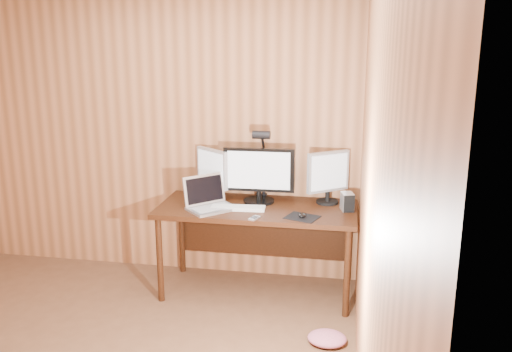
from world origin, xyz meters
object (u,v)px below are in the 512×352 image
(monitor_left, at_px, (212,172))
(desk_lamp, at_px, (263,154))
(monitor_right, at_px, (328,176))
(hard_drive, at_px, (347,202))
(keyboard, at_px, (237,208))
(desk, at_px, (259,218))
(monitor_center, at_px, (259,174))
(mouse, at_px, (302,215))
(speaker, at_px, (352,202))
(laptop, at_px, (209,201))
(phone, at_px, (254,218))

(monitor_left, xyz_separation_m, desk_lamp, (0.43, 0.04, 0.16))
(monitor_right, relative_size, hard_drive, 2.94)
(keyboard, distance_m, desk_lamp, 0.52)
(desk, bearing_deg, monitor_center, 97.59)
(mouse, bearing_deg, monitor_right, 88.05)
(monitor_center, xyz_separation_m, monitor_right, (0.56, 0.07, -0.00))
(hard_drive, bearing_deg, speaker, 36.96)
(hard_drive, relative_size, speaker, 1.28)
(monitor_center, bearing_deg, hard_drive, -9.31)
(monitor_right, relative_size, laptop, 0.96)
(keyboard, xyz_separation_m, hard_drive, (0.87, 0.12, 0.06))
(desk, height_order, laptop, laptop)
(hard_drive, distance_m, speaker, 0.06)
(desk, distance_m, phone, 0.39)
(desk_lamp, bearing_deg, monitor_center, -83.11)
(monitor_center, relative_size, monitor_right, 1.35)
(monitor_center, xyz_separation_m, keyboard, (-0.14, -0.22, -0.23))
(laptop, xyz_separation_m, phone, (0.41, -0.20, -0.06))
(monitor_left, distance_m, hard_drive, 1.16)
(monitor_center, height_order, mouse, monitor_center)
(monitor_left, height_order, speaker, monitor_left)
(mouse, distance_m, phone, 0.37)
(phone, bearing_deg, desk, 114.63)
(desk, xyz_separation_m, keyboard, (-0.15, -0.16, 0.13))
(desk_lamp, bearing_deg, laptop, -123.78)
(desk, bearing_deg, speaker, 0.48)
(laptop, distance_m, phone, 0.45)
(keyboard, height_order, hard_drive, hard_drive)
(monitor_left, relative_size, mouse, 4.17)
(monitor_center, bearing_deg, keyboard, -124.44)
(mouse, bearing_deg, laptop, -166.89)
(monitor_right, bearing_deg, monitor_center, 150.80)
(mouse, bearing_deg, speaker, 58.24)
(laptop, height_order, phone, laptop)
(phone, relative_size, desk_lamp, 0.18)
(monitor_left, bearing_deg, desk_lamp, 43.55)
(mouse, bearing_deg, phone, -144.37)
(hard_drive, relative_size, desk_lamp, 0.23)
(monitor_center, bearing_deg, phone, -86.37)
(monitor_right, distance_m, hard_drive, 0.29)
(keyboard, xyz_separation_m, speaker, (0.90, 0.16, 0.05))
(monitor_center, bearing_deg, desk_lamp, 80.30)
(monitor_left, bearing_deg, desk, 22.58)
(laptop, xyz_separation_m, mouse, (0.76, -0.10, -0.04))
(phone, height_order, desk_lamp, desk_lamp)
(desk, bearing_deg, hard_drive, -3.24)
(hard_drive, bearing_deg, monitor_left, 157.70)
(desk, relative_size, monitor_center, 2.73)
(monitor_center, height_order, monitor_left, monitor_center)
(laptop, relative_size, mouse, 4.48)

